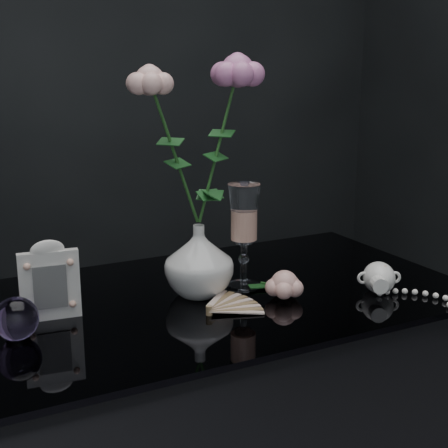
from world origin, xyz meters
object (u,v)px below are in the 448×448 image
picture_frame (49,280)px  paperweight (16,319)px  loose_rose (284,284)px  pearl_jar (379,276)px  vase (199,260)px  wine_glass (244,237)px

picture_frame → paperweight: bearing=-130.7°
loose_rose → paperweight: bearing=156.3°
loose_rose → pearl_jar: 0.20m
vase → paperweight: (-0.36, -0.05, -0.03)m
paperweight → loose_rose: paperweight is taller
paperweight → loose_rose: bearing=-4.4°
wine_glass → picture_frame: bearing=178.2°
wine_glass → loose_rose: wine_glass is taller
paperweight → loose_rose: (0.50, -0.04, -0.01)m
paperweight → pearl_jar: bearing=-7.8°
picture_frame → pearl_jar: size_ratio=0.65×
paperweight → pearl_jar: 0.70m
vase → paperweight: size_ratio=1.94×
wine_glass → paperweight: wine_glass is taller
vase → loose_rose: vase is taller
vase → picture_frame: 0.29m
vase → paperweight: bearing=-171.4°
picture_frame → loose_rose: (0.43, -0.10, -0.05)m
picture_frame → pearl_jar: bearing=-7.8°
picture_frame → loose_rose: picture_frame is taller
picture_frame → paperweight: (-0.07, -0.06, -0.04)m
loose_rose → picture_frame: bearing=147.3°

